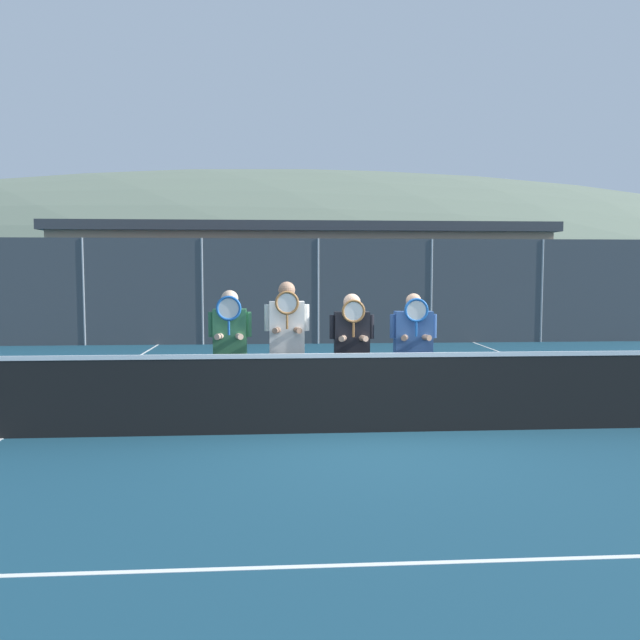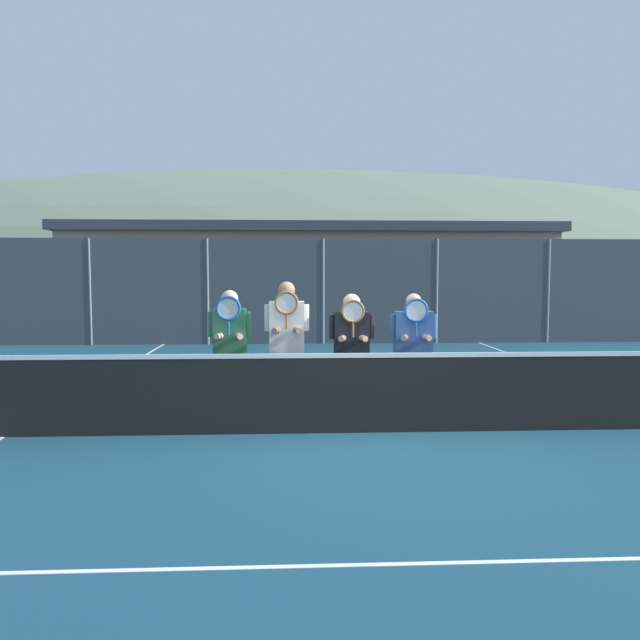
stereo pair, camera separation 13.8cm
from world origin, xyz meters
The scene contains 16 objects.
ground_plane centered at (0.00, 0.00, 0.00)m, with size 120.00×120.00×0.00m, color navy.
hill_distant centered at (0.00, 56.23, 0.00)m, with size 115.43×64.13×22.44m.
clubhouse_building centered at (-0.10, 17.88, 1.95)m, with size 19.17×5.50×3.87m.
fence_back centered at (0.00, 9.68, 1.46)m, with size 19.17×0.06×2.92m.
tennis_net centered at (0.00, 0.00, 0.51)m, with size 11.85×0.09×1.10m.
court_line_left_sideline centered at (-4.41, 3.00, 0.00)m, with size 0.05×16.00×0.01m, color white.
court_line_right_sideline centered at (4.41, 3.00, 0.00)m, with size 0.05×16.00×0.01m, color white.
court_line_service_near centered at (0.00, -3.50, 0.00)m, with size 8.82×0.05×0.01m, color white.
player_leftmost centered at (-1.73, 0.62, 1.05)m, with size 0.57×0.34×1.76m.
player_center_left centered at (-0.98, 0.65, 1.12)m, with size 0.59×0.34×1.87m.
player_center_right centered at (-0.12, 0.57, 1.03)m, with size 0.59×0.34×1.71m.
player_rightmost centered at (0.71, 0.61, 1.03)m, with size 0.63×0.34×1.71m.
car_far_left centered at (-6.52, 12.08, 0.86)m, with size 4.23×1.99×1.67m.
car_left_of_center centered at (-1.67, 12.28, 0.89)m, with size 4.32×1.93×1.74m.
car_center centered at (3.25, 11.96, 0.92)m, with size 4.36×1.93×1.80m.
car_right_of_center centered at (8.14, 12.26, 0.89)m, with size 4.26×1.97×1.73m.
Camera 2 is at (-0.94, -7.59, 2.00)m, focal length 35.00 mm.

